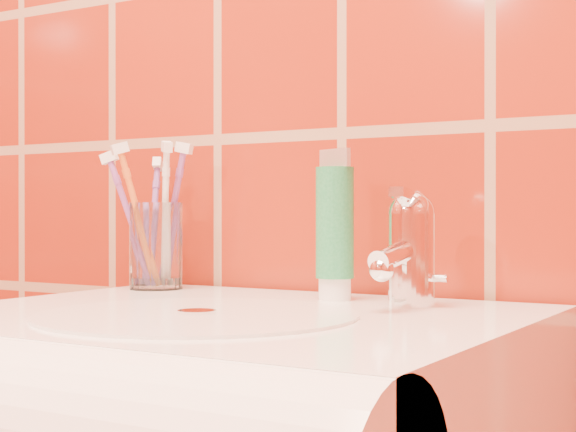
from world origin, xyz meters
The scene contains 8 objects.
glass_tumbler centered at (-0.22, 1.12, 0.90)m, with size 0.07×0.07×0.11m, color white.
toothpaste_tube centered at (0.04, 1.11, 0.93)m, with size 0.05×0.04×0.17m.
faucet centered at (0.14, 1.09, 0.91)m, with size 0.05×0.11×0.12m.
toothbrush_0 centered at (-0.24, 1.10, 0.94)m, with size 0.08×0.04×0.18m, color #8E4DA5, non-canonical shape.
toothbrush_1 centered at (-0.23, 1.09, 0.94)m, with size 0.05×0.06×0.19m, color orange, non-canonical shape.
toothbrush_2 centered at (-0.24, 1.14, 0.93)m, with size 0.05×0.08×0.17m, color #744799, non-canonical shape.
toothbrush_3 centered at (-0.20, 1.12, 0.94)m, with size 0.05×0.04×0.19m, color white, non-canonical shape.
toothbrush_4 centered at (-0.20, 1.13, 0.94)m, with size 0.06×0.03×0.19m, color #8E4CA4, non-canonical shape.
Camera 1 is at (0.49, 0.26, 0.95)m, focal length 55.00 mm.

